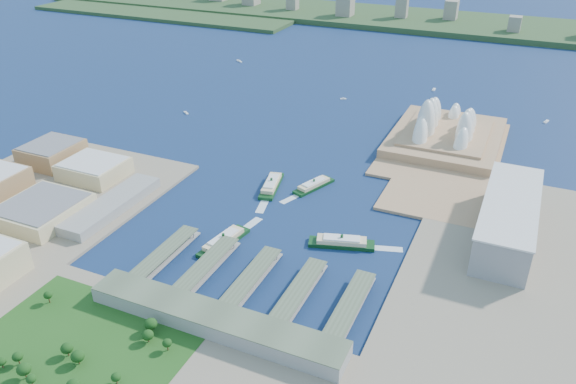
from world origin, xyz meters
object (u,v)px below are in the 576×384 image
at_px(ferry_b, 314,183).
at_px(ferry_d, 342,240).
at_px(toaster_building, 508,219).
at_px(ferry_a, 271,183).
at_px(opera_house, 448,119).
at_px(ferry_c, 224,239).

height_order(ferry_b, ferry_d, ferry_d).
bearing_deg(ferry_d, ferry_b, 17.93).
relative_size(toaster_building, ferry_a, 2.60).
bearing_deg(ferry_b, toaster_building, 15.75).
relative_size(opera_house, ferry_b, 3.44).
relative_size(ferry_b, ferry_c, 0.88).
height_order(toaster_building, ferry_a, toaster_building).
height_order(opera_house, ferry_d, opera_house).
xyz_separation_m(opera_house, ferry_a, (-148.30, -198.78, -26.37)).
distance_m(ferry_c, ferry_d, 106.29).
bearing_deg(ferry_a, toaster_building, -12.91).
height_order(opera_house, ferry_a, opera_house).
bearing_deg(ferry_c, ferry_b, -94.74).
bearing_deg(opera_house, ferry_d, -98.88).
distance_m(toaster_building, ferry_a, 238.76).
bearing_deg(toaster_building, ferry_c, -153.48).
bearing_deg(toaster_building, ferry_b, 174.25).
bearing_deg(opera_house, ferry_a, -126.72).
height_order(ferry_a, ferry_b, ferry_a).
bearing_deg(ferry_d, opera_house, -25.48).
relative_size(opera_house, toaster_building, 1.16).
distance_m(ferry_b, ferry_c, 138.96).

